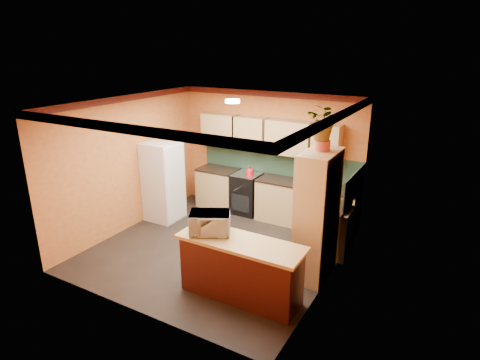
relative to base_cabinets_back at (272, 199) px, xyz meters
name	(u,v)px	position (x,y,z in m)	size (l,w,h in m)	color
room_shell	(224,136)	(-0.25, -1.52, 1.65)	(4.24, 4.24, 2.72)	black
base_cabinets_back	(272,199)	(0.00, 0.00, 0.00)	(3.65, 0.60, 0.88)	tan
countertop_back	(273,179)	(0.00, 0.00, 0.46)	(3.65, 0.62, 0.04)	black
stove	(247,193)	(-0.62, 0.00, 0.02)	(0.58, 0.58, 0.91)	black
kettle	(250,171)	(-0.53, -0.05, 0.56)	(0.17, 0.17, 0.18)	red
sink	(307,183)	(0.78, 0.00, 0.50)	(0.48, 0.40, 0.03)	silver
base_cabinets_right	(328,230)	(1.53, -0.88, 0.00)	(0.60, 0.80, 0.88)	tan
countertop_right	(330,206)	(1.53, -0.88, 0.46)	(0.62, 0.80, 0.04)	black
fridge	(163,181)	(-2.02, -1.17, 0.41)	(0.68, 0.66, 1.70)	silver
pantry	(317,216)	(1.58, -1.73, 0.61)	(0.48, 0.90, 2.10)	tan
fern_pot	(323,146)	(1.58, -1.68, 1.74)	(0.22, 0.22, 0.16)	#B03D2A
fern	(324,122)	(1.58, -1.68, 2.09)	(0.48, 0.42, 0.54)	tan
breakfast_bar	(240,271)	(0.83, -2.86, 0.00)	(1.80, 0.55, 0.88)	#441410
bar_top	(240,243)	(0.83, -2.86, 0.47)	(1.90, 0.65, 0.05)	tan
microwave	(210,223)	(0.31, -2.86, 0.65)	(0.59, 0.40, 0.33)	silver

